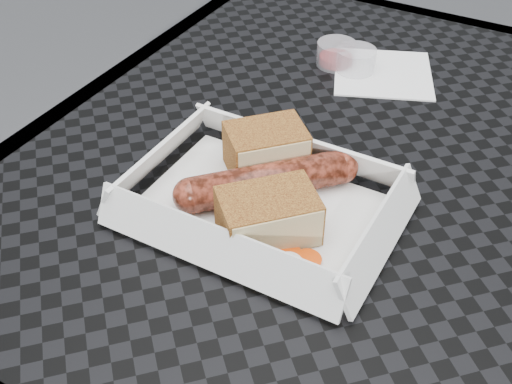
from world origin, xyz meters
The scene contains 9 objects.
patio_table centered at (0.00, 0.00, 0.67)m, with size 0.80×0.80×0.74m.
food_tray centered at (-0.10, -0.12, 0.75)m, with size 0.22×0.15×0.00m, color white.
bratwurst centered at (-0.10, -0.10, 0.77)m, with size 0.14×0.14×0.03m.
bread_near centered at (-0.12, -0.06, 0.77)m, with size 0.08×0.05×0.05m, color #915F24.
bread_far centered at (-0.08, -0.15, 0.77)m, with size 0.08×0.06×0.04m, color #915F24.
veg_garnish centered at (-0.04, -0.17, 0.75)m, with size 0.03×0.03×0.00m.
napkin centered at (-0.09, 0.18, 0.75)m, with size 0.12×0.12×0.00m, color white.
condiment_cup_sauce centered at (-0.15, 0.18, 0.76)m, with size 0.05×0.05×0.03m, color maroon.
condiment_cup_empty centered at (-0.12, 0.17, 0.76)m, with size 0.05×0.05×0.03m, color silver.
Camera 1 is at (0.12, -0.52, 1.15)m, focal length 45.00 mm.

